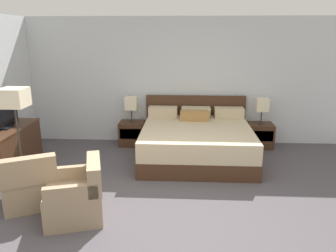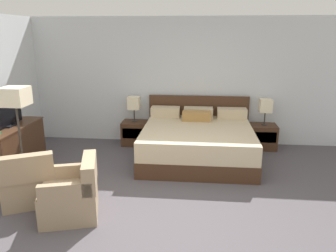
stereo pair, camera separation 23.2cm
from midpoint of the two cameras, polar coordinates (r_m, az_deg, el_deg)
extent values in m
plane|color=#4C474C|center=(4.21, -1.87, -16.65)|extent=(9.67, 9.67, 0.00)
cube|color=silver|center=(6.87, 0.39, 7.76)|extent=(7.33, 0.06, 2.59)
cube|color=#422819|center=(6.09, 3.85, -4.60)|extent=(1.98, 1.93, 0.28)
cube|color=#C6B28E|center=(5.99, 3.91, -1.84)|extent=(1.96, 1.92, 0.33)
cube|color=#422819|center=(6.92, 3.83, 1.15)|extent=(2.06, 0.05, 1.02)
cube|color=#C6B28E|center=(6.71, -1.87, 2.49)|extent=(0.58, 0.28, 0.20)
cube|color=#C6B28E|center=(6.68, 3.87, 2.41)|extent=(0.58, 0.28, 0.20)
cube|color=#C6B28E|center=(6.73, 9.60, 2.31)|extent=(0.58, 0.28, 0.20)
cube|color=#A87A42|center=(6.42, 3.59, 1.77)|extent=(0.56, 0.22, 0.18)
cube|color=#422819|center=(6.90, -7.23, -1.27)|extent=(0.51, 0.43, 0.49)
cube|color=black|center=(6.69, -7.56, -1.39)|extent=(0.43, 0.01, 0.22)
cube|color=#422819|center=(6.94, 14.78, -1.59)|extent=(0.51, 0.43, 0.49)
cube|color=black|center=(6.73, 15.15, -1.72)|extent=(0.43, 0.01, 0.22)
cylinder|color=#332D28|center=(6.83, -7.30, 0.78)|extent=(0.11, 0.11, 0.02)
cylinder|color=#332D28|center=(6.80, -7.34, 1.87)|extent=(0.02, 0.02, 0.25)
cube|color=beige|center=(6.74, -7.42, 3.95)|extent=(0.24, 0.24, 0.25)
cylinder|color=#332D28|center=(6.87, 14.92, 0.44)|extent=(0.11, 0.11, 0.02)
cylinder|color=#332D28|center=(6.84, 15.00, 1.53)|extent=(0.02, 0.02, 0.25)
cube|color=beige|center=(6.78, 15.15, 3.59)|extent=(0.24, 0.24, 0.25)
cube|color=#422819|center=(6.20, -26.99, -3.68)|extent=(0.54, 1.35, 0.75)
cube|color=#482C1C|center=(6.10, -27.42, -0.46)|extent=(0.56, 1.39, 0.02)
cube|color=black|center=(6.10, -27.39, -0.24)|extent=(0.18, 0.25, 0.02)
cube|color=black|center=(6.03, -27.75, 2.55)|extent=(0.04, 0.80, 0.62)
cube|color=black|center=(6.02, -27.59, 2.55)|extent=(0.01, 0.77, 0.59)
cube|color=#9E8466|center=(4.99, -24.01, -10.05)|extent=(0.91, 0.91, 0.40)
cube|color=#9E8466|center=(4.59, -24.49, -7.16)|extent=(0.68, 0.45, 0.36)
cube|color=#9E8466|center=(4.89, -27.85, -7.32)|extent=(0.36, 0.60, 0.18)
cube|color=#9E8466|center=(4.87, -20.91, -6.58)|extent=(0.36, 0.60, 0.18)
cube|color=#9E8466|center=(4.43, -17.52, -12.71)|extent=(0.84, 0.84, 0.40)
cube|color=#9E8466|center=(4.24, -14.28, -8.02)|extent=(0.34, 0.70, 0.36)
cube|color=#9E8466|center=(4.03, -18.16, -11.05)|extent=(0.63, 0.26, 0.18)
cube|color=#9E8466|center=(4.57, -17.57, -7.76)|extent=(0.63, 0.26, 0.18)
cylinder|color=#332D28|center=(5.68, -24.78, -9.04)|extent=(0.28, 0.28, 0.02)
cylinder|color=#332D28|center=(5.47, -25.52, -3.16)|extent=(0.03, 0.03, 1.20)
cube|color=beige|center=(5.29, -26.46, 4.45)|extent=(0.36, 0.36, 0.27)
camera|label=1|loc=(0.12, -91.20, -0.34)|focal=35.00mm
camera|label=2|loc=(0.12, 88.80, 0.34)|focal=35.00mm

